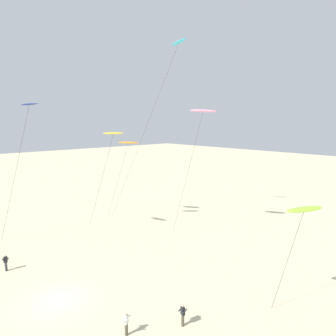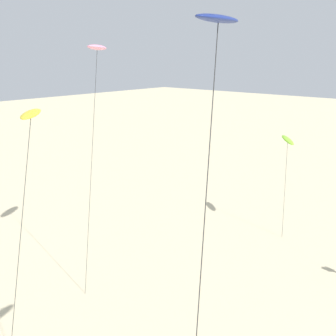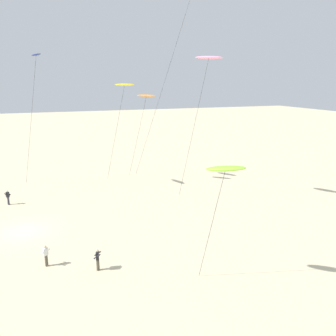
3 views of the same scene
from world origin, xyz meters
The scene contains 10 objects.
ground_plane centered at (0.00, 0.00, 0.00)m, with size 260.00×260.00×0.00m, color beige.
kite_cyan centered at (-6.87, 19.90, 24.03)m, with size 10.61×5.68×25.26m.
kite_navy centered at (-11.70, 2.42, 16.08)m, with size 6.60×3.49×16.45m.
kite_orange centered at (-12.23, 15.61, 11.49)m, with size 4.86×2.94×11.70m.
kite_yellow centered at (-10.90, 12.40, 12.87)m, with size 4.94×3.28×13.15m.
kite_pink centered at (-1.44, 19.15, 15.68)m, with size 4.98×3.09×15.99m.
kite_lime centered at (13.85, 12.78, 8.13)m, with size 2.73×2.32×8.54m.
kite_flyer_nearest centered at (-8.14, -1.83, 0.89)m, with size 0.63×0.65×1.67m.
kite_flyer_middle centered at (7.10, 1.86, 0.89)m, with size 0.69×0.70×1.67m.
kite_flyer_furthest centered at (9.02, 5.37, 0.89)m, with size 0.64×0.62×1.67m.
Camera 1 is at (22.32, -8.14, 14.33)m, focal length 31.34 mm.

